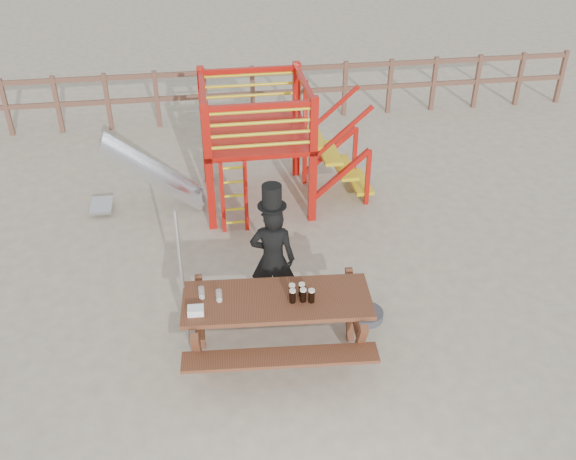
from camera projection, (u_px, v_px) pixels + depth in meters
name	position (u px, v px, depth m)	size (l,w,h in m)	color
ground	(274.00, 342.00, 8.00)	(60.00, 60.00, 0.00)	#B8AB8F
back_fence	(229.00, 89.00, 13.42)	(15.09, 0.09, 1.20)	brown
playground_fort	(251.00, 142.00, 10.42)	(4.71, 1.84, 2.10)	#AE120B
picnic_table	(277.00, 319.00, 7.55)	(2.29, 1.67, 0.84)	brown
man_with_hat	(273.00, 257.00, 8.10)	(0.64, 0.50, 1.86)	black
metal_pole	(182.00, 280.00, 7.51)	(0.04, 0.04, 1.89)	#B2B2B7
parasol_base	(366.00, 315.00, 8.36)	(0.45, 0.45, 0.19)	#3D3D42
paper_bag	(196.00, 311.00, 7.14)	(0.18, 0.14, 0.08)	white
stout_pints	(300.00, 293.00, 7.32)	(0.29, 0.20, 0.17)	black
empty_glasses	(210.00, 295.00, 7.33)	(0.27, 0.16, 0.15)	silver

